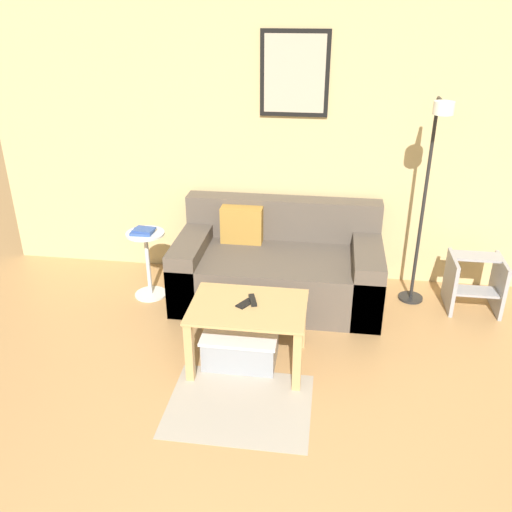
{
  "coord_description": "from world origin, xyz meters",
  "views": [
    {
      "loc": [
        0.25,
        -1.14,
        2.37
      ],
      "look_at": [
        -0.2,
        2.01,
        0.85
      ],
      "focal_mm": 38.0,
      "sensor_mm": 36.0,
      "label": 1
    }
  ],
  "objects_px": {
    "storage_bin": "(241,346)",
    "step_stool": "(474,282)",
    "side_table": "(147,258)",
    "book_stack": "(143,231)",
    "floor_lamp": "(429,184)",
    "couch": "(278,267)",
    "remote_control": "(253,300)",
    "cell_phone": "(245,304)",
    "coffee_table": "(248,318)"
  },
  "relations": [
    {
      "from": "step_stool",
      "to": "remote_control",
      "type": "bearing_deg",
      "value": -150.82
    },
    {
      "from": "side_table",
      "to": "book_stack",
      "type": "bearing_deg",
      "value": -125.49
    },
    {
      "from": "storage_bin",
      "to": "remote_control",
      "type": "bearing_deg",
      "value": 34.51
    },
    {
      "from": "couch",
      "to": "remote_control",
      "type": "distance_m",
      "value": 0.95
    },
    {
      "from": "floor_lamp",
      "to": "book_stack",
      "type": "relative_size",
      "value": 8.95
    },
    {
      "from": "couch",
      "to": "side_table",
      "type": "bearing_deg",
      "value": -172.55
    },
    {
      "from": "side_table",
      "to": "couch",
      "type": "bearing_deg",
      "value": 7.45
    },
    {
      "from": "book_stack",
      "to": "remote_control",
      "type": "distance_m",
      "value": 1.3
    },
    {
      "from": "floor_lamp",
      "to": "cell_phone",
      "type": "relative_size",
      "value": 12.3
    },
    {
      "from": "coffee_table",
      "to": "floor_lamp",
      "type": "relative_size",
      "value": 0.46
    },
    {
      "from": "storage_bin",
      "to": "coffee_table",
      "type": "bearing_deg",
      "value": -7.98
    },
    {
      "from": "remote_control",
      "to": "floor_lamp",
      "type": "bearing_deg",
      "value": 19.99
    },
    {
      "from": "floor_lamp",
      "to": "book_stack",
      "type": "distance_m",
      "value": 2.33
    },
    {
      "from": "cell_phone",
      "to": "step_stool",
      "type": "xyz_separation_m",
      "value": [
        1.77,
        1.0,
        -0.23
      ]
    },
    {
      "from": "storage_bin",
      "to": "floor_lamp",
      "type": "height_order",
      "value": "floor_lamp"
    },
    {
      "from": "step_stool",
      "to": "coffee_table",
      "type": "bearing_deg",
      "value": -149.6
    },
    {
      "from": "couch",
      "to": "coffee_table",
      "type": "distance_m",
      "value": 1.0
    },
    {
      "from": "floor_lamp",
      "to": "step_stool",
      "type": "relative_size",
      "value": 3.81
    },
    {
      "from": "cell_phone",
      "to": "step_stool",
      "type": "distance_m",
      "value": 2.04
    },
    {
      "from": "coffee_table",
      "to": "floor_lamp",
      "type": "height_order",
      "value": "floor_lamp"
    },
    {
      "from": "remote_control",
      "to": "side_table",
      "type": "bearing_deg",
      "value": 126.22
    },
    {
      "from": "side_table",
      "to": "remote_control",
      "type": "distance_m",
      "value": 1.3
    },
    {
      "from": "coffee_table",
      "to": "cell_phone",
      "type": "bearing_deg",
      "value": 140.3
    },
    {
      "from": "step_stool",
      "to": "side_table",
      "type": "bearing_deg",
      "value": -176.26
    },
    {
      "from": "book_stack",
      "to": "couch",
      "type": "bearing_deg",
      "value": 8.17
    },
    {
      "from": "coffee_table",
      "to": "book_stack",
      "type": "distance_m",
      "value": 1.33
    },
    {
      "from": "storage_bin",
      "to": "step_stool",
      "type": "xyz_separation_m",
      "value": [
        1.8,
        1.01,
        0.12
      ]
    },
    {
      "from": "couch",
      "to": "step_stool",
      "type": "relative_size",
      "value": 3.79
    },
    {
      "from": "couch",
      "to": "floor_lamp",
      "type": "bearing_deg",
      "value": -0.44
    },
    {
      "from": "remote_control",
      "to": "coffee_table",
      "type": "bearing_deg",
      "value": -126.48
    },
    {
      "from": "storage_bin",
      "to": "book_stack",
      "type": "xyz_separation_m",
      "value": [
        -0.96,
        0.82,
        0.49
      ]
    },
    {
      "from": "couch",
      "to": "coffee_table",
      "type": "xyz_separation_m",
      "value": [
        -0.11,
        -0.99,
        0.09
      ]
    },
    {
      "from": "coffee_table",
      "to": "side_table",
      "type": "relative_size",
      "value": 1.34
    },
    {
      "from": "storage_bin",
      "to": "cell_phone",
      "type": "height_order",
      "value": "cell_phone"
    },
    {
      "from": "remote_control",
      "to": "cell_phone",
      "type": "height_order",
      "value": "remote_control"
    },
    {
      "from": "couch",
      "to": "cell_phone",
      "type": "height_order",
      "value": "couch"
    },
    {
      "from": "storage_bin",
      "to": "remote_control",
      "type": "xyz_separation_m",
      "value": [
        0.08,
        0.05,
        0.35
      ]
    },
    {
      "from": "floor_lamp",
      "to": "side_table",
      "type": "bearing_deg",
      "value": -176.56
    },
    {
      "from": "remote_control",
      "to": "couch",
      "type": "bearing_deg",
      "value": 68.34
    },
    {
      "from": "side_table",
      "to": "step_stool",
      "type": "distance_m",
      "value": 2.76
    },
    {
      "from": "couch",
      "to": "cell_phone",
      "type": "bearing_deg",
      "value": -97.52
    },
    {
      "from": "book_stack",
      "to": "step_stool",
      "type": "xyz_separation_m",
      "value": [
        2.76,
        0.2,
        -0.37
      ]
    },
    {
      "from": "couch",
      "to": "floor_lamp",
      "type": "relative_size",
      "value": 1.0
    },
    {
      "from": "storage_bin",
      "to": "side_table",
      "type": "bearing_deg",
      "value": 138.64
    },
    {
      "from": "side_table",
      "to": "coffee_table",
      "type": "bearing_deg",
      "value": -39.99
    },
    {
      "from": "book_stack",
      "to": "remote_control",
      "type": "relative_size",
      "value": 1.28
    },
    {
      "from": "coffee_table",
      "to": "storage_bin",
      "type": "height_order",
      "value": "coffee_table"
    },
    {
      "from": "coffee_table",
      "to": "remote_control",
      "type": "height_order",
      "value": "remote_control"
    },
    {
      "from": "coffee_table",
      "to": "cell_phone",
      "type": "xyz_separation_m",
      "value": [
        -0.02,
        0.02,
        0.1
      ]
    },
    {
      "from": "floor_lamp",
      "to": "couch",
      "type": "bearing_deg",
      "value": 179.56
    }
  ]
}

